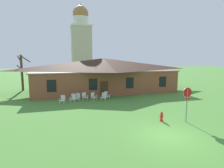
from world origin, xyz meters
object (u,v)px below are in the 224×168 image
lawn_chair_left_end (78,97)px  fire_hydrant (162,117)px  stop_sign (187,98)px  lawn_chair_by_porch (63,99)px  lawn_chair_middle (85,96)px  lawn_chair_near_door (73,98)px  lawn_chair_under_eave (106,95)px  lawn_chair_right_end (94,96)px  lawn_chair_far_side (104,96)px

lawn_chair_left_end → fire_hydrant: bearing=-56.9°
stop_sign → fire_hydrant: 2.53m
lawn_chair_by_porch → lawn_chair_middle: bearing=22.0°
lawn_chair_near_door → lawn_chair_middle: size_ratio=1.00×
stop_sign → lawn_chair_under_eave: 10.93m
lawn_chair_by_porch → lawn_chair_near_door: size_ratio=1.00×
stop_sign → lawn_chair_right_end: (-5.79, 9.83, -1.51)m
lawn_chair_left_end → lawn_chair_right_end: size_ratio=1.00×
stop_sign → lawn_chair_by_porch: 13.23m
lawn_chair_by_porch → lawn_chair_left_end: bearing=24.3°
lawn_chair_right_end → fire_hydrant: 9.94m
lawn_chair_left_end → lawn_chair_far_side: same height
lawn_chair_near_door → lawn_chair_left_end: (0.55, 0.30, 0.00)m
lawn_chair_right_end → fire_hydrant: size_ratio=1.21×
lawn_chair_far_side → lawn_chair_left_end: bearing=170.7°
stop_sign → lawn_chair_far_side: stop_sign is taller
lawn_chair_right_end → fire_hydrant: lawn_chair_right_end is taller
stop_sign → lawn_chair_far_side: (-4.61, 9.36, -1.51)m
stop_sign → fire_hydrant: (-1.78, 0.73, -1.63)m
lawn_chair_near_door → lawn_chair_right_end: bearing=5.7°
fire_hydrant → lawn_chair_near_door: bearing=126.4°
fire_hydrant → lawn_chair_left_end: bearing=123.1°
lawn_chair_middle → lawn_chair_right_end: same height
lawn_chair_middle → lawn_chair_right_end: 1.13m
lawn_chair_under_eave → lawn_chair_near_door: bearing=-174.0°
stop_sign → lawn_chair_far_side: bearing=116.2°
lawn_chair_left_end → fire_hydrant: lawn_chair_left_end is taller
lawn_chair_left_end → stop_sign: bearing=-51.9°
lawn_chair_right_end → lawn_chair_far_side: bearing=-21.4°
lawn_chair_left_end → fire_hydrant: (5.97, -9.14, -0.12)m
stop_sign → lawn_chair_middle: (-6.87, 10.15, -1.51)m
fire_hydrant → lawn_chair_under_eave: bearing=104.1°
lawn_chair_by_porch → lawn_chair_right_end: same height
lawn_chair_far_side → stop_sign: bearing=-63.8°
lawn_chair_middle → stop_sign: bearing=-55.9°
stop_sign → lawn_chair_right_end: stop_sign is taller
lawn_chair_by_porch → lawn_chair_right_end: bearing=11.3°
lawn_chair_left_end → lawn_chair_under_eave: (3.65, 0.14, 0.00)m
stop_sign → lawn_chair_by_porch: size_ratio=2.95×
lawn_chair_right_end → lawn_chair_near_door: bearing=-174.3°
lawn_chair_right_end → lawn_chair_far_side: size_ratio=1.00×
lawn_chair_by_porch → lawn_chair_near_door: 1.30m
lawn_chair_middle → lawn_chair_left_end: bearing=-162.8°
stop_sign → lawn_chair_left_end: bearing=128.1°
lawn_chair_under_eave → lawn_chair_far_side: bearing=-127.6°
lawn_chair_middle → lawn_chair_far_side: size_ratio=1.00×
fire_hydrant → lawn_chair_right_end: bearing=113.8°
lawn_chair_left_end → lawn_chair_far_side: 3.19m
lawn_chair_right_end → lawn_chair_under_eave: same height
stop_sign → lawn_chair_left_end: size_ratio=2.95×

